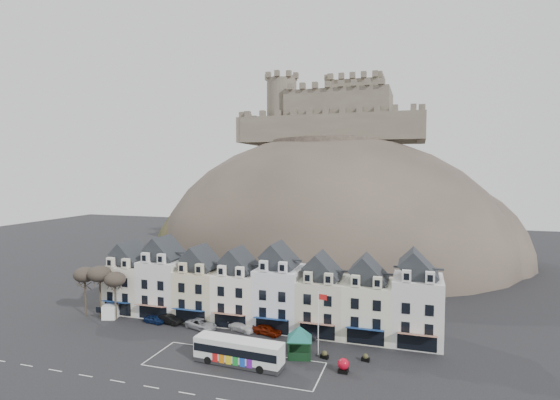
# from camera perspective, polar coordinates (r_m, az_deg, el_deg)

# --- Properties ---
(ground) EXTENTS (300.00, 300.00, 0.00)m
(ground) POSITION_cam_1_polar(r_m,az_deg,el_deg) (58.47, -8.43, -20.65)
(ground) COLOR black
(ground) RESTS_ON ground
(coach_bay_markings) EXTENTS (22.00, 7.50, 0.01)m
(coach_bay_markings) POSITION_cam_1_polar(r_m,az_deg,el_deg) (58.73, -5.99, -20.52)
(coach_bay_markings) COLOR silver
(coach_bay_markings) RESTS_ON ground
(townhouse_terrace) EXTENTS (54.40, 9.35, 11.80)m
(townhouse_terrace) POSITION_cam_1_polar(r_m,az_deg,el_deg) (70.44, -2.53, -11.72)
(townhouse_terrace) COLOR silver
(townhouse_terrace) RESTS_ON ground
(castle_hill) EXTENTS (100.00, 76.00, 68.00)m
(castle_hill) POSITION_cam_1_polar(r_m,az_deg,el_deg) (121.19, 6.74, -7.64)
(castle_hill) COLOR #38312B
(castle_hill) RESTS_ON ground
(castle) EXTENTS (50.20, 22.20, 22.00)m
(castle) POSITION_cam_1_polar(r_m,az_deg,el_deg) (126.77, 7.15, 11.08)
(castle) COLOR brown
(castle) RESTS_ON ground
(tree_left_far) EXTENTS (3.61, 3.61, 8.24)m
(tree_left_far) POSITION_cam_1_polar(r_m,az_deg,el_deg) (80.34, -24.15, -8.93)
(tree_left_far) COLOR #322B20
(tree_left_far) RESTS_ON ground
(tree_left_mid) EXTENTS (3.78, 3.78, 8.64)m
(tree_left_mid) POSITION_cam_1_polar(r_m,az_deg,el_deg) (78.33, -22.50, -8.95)
(tree_left_mid) COLOR #322B20
(tree_left_mid) RESTS_ON ground
(tree_left_near) EXTENTS (3.43, 3.43, 7.84)m
(tree_left_near) POSITION_cam_1_polar(r_m,az_deg,el_deg) (76.62, -20.75, -9.72)
(tree_left_near) COLOR #322B20
(tree_left_near) RESTS_ON ground
(bus) EXTENTS (11.62, 3.35, 3.24)m
(bus) POSITION_cam_1_polar(r_m,az_deg,el_deg) (57.78, -5.44, -19.00)
(bus) COLOR #262628
(bus) RESTS_ON ground
(bus_shelter) EXTENTS (6.30, 6.30, 4.11)m
(bus_shelter) POSITION_cam_1_polar(r_m,az_deg,el_deg) (59.20, 2.57, -16.95)
(bus_shelter) COLOR black
(bus_shelter) RESTS_ON ground
(red_buoy) EXTENTS (1.39, 1.39, 1.72)m
(red_buoy) POSITION_cam_1_polar(r_m,az_deg,el_deg) (56.54, 8.27, -20.56)
(red_buoy) COLOR black
(red_buoy) RESTS_ON ground
(flagpole) EXTENTS (1.22, 0.25, 8.46)m
(flagpole) POSITION_cam_1_polar(r_m,az_deg,el_deg) (59.31, 5.12, -15.24)
(flagpole) COLOR silver
(flagpole) RESTS_ON ground
(white_van) EXTENTS (3.48, 5.34, 2.25)m
(white_van) POSITION_cam_1_polar(r_m,az_deg,el_deg) (80.12, -20.88, -13.15)
(white_van) COLOR white
(white_van) RESTS_ON ground
(planter_west) EXTENTS (1.14, 0.81, 1.03)m
(planter_west) POSITION_cam_1_polar(r_m,az_deg,el_deg) (59.97, 5.83, -19.46)
(planter_west) COLOR black
(planter_west) RESTS_ON ground
(planter_east) EXTENTS (1.08, 0.70, 1.00)m
(planter_east) POSITION_cam_1_polar(r_m,az_deg,el_deg) (59.93, 11.11, -19.55)
(planter_east) COLOR black
(planter_east) RESTS_ON ground
(car_navy) EXTENTS (3.83, 1.99, 1.24)m
(car_navy) POSITION_cam_1_polar(r_m,az_deg,el_deg) (74.56, -16.07, -14.74)
(car_navy) COLOR #0E1D46
(car_navy) RESTS_ON ground
(car_black) EXTENTS (4.62, 2.38, 1.45)m
(car_black) POSITION_cam_1_polar(r_m,az_deg,el_deg) (73.67, -14.23, -14.86)
(car_black) COLOR black
(car_black) RESTS_ON ground
(car_silver) EXTENTS (5.69, 3.85, 1.47)m
(car_silver) POSITION_cam_1_polar(r_m,az_deg,el_deg) (70.49, -10.24, -15.66)
(car_silver) COLOR #ABADB3
(car_silver) RESTS_ON ground
(car_white) EXTENTS (4.73, 3.02, 1.28)m
(car_white) POSITION_cam_1_polar(r_m,az_deg,el_deg) (68.93, -5.05, -16.16)
(car_white) COLOR silver
(car_white) RESTS_ON ground
(car_maroon) EXTENTS (4.88, 2.95, 1.55)m
(car_maroon) POSITION_cam_1_polar(r_m,az_deg,el_deg) (67.27, -1.72, -16.53)
(car_maroon) COLOR #5F1405
(car_maroon) RESTS_ON ground
(car_charcoal) EXTENTS (3.87, 1.78, 1.23)m
(car_charcoal) POSITION_cam_1_polar(r_m,az_deg,el_deg) (65.97, 3.27, -17.11)
(car_charcoal) COLOR black
(car_charcoal) RESTS_ON ground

